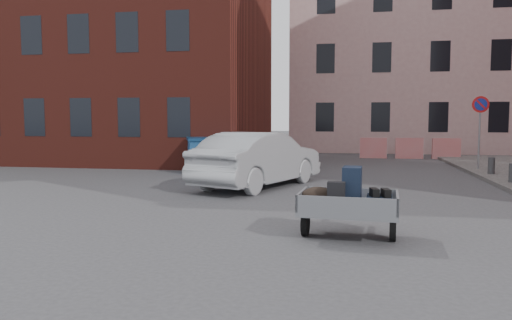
# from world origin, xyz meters

# --- Properties ---
(ground) EXTENTS (120.00, 120.00, 0.00)m
(ground) POSITION_xyz_m (0.00, 0.00, 0.00)
(ground) COLOR #38383A
(ground) RESTS_ON ground
(building_brick) EXTENTS (12.00, 10.00, 14.00)m
(building_brick) POSITION_xyz_m (-9.00, 13.00, 7.00)
(building_brick) COLOR #591E16
(building_brick) RESTS_ON ground
(building_pink) EXTENTS (16.00, 8.00, 14.00)m
(building_pink) POSITION_xyz_m (6.00, 22.00, 7.00)
(building_pink) COLOR #BD9391
(building_pink) RESTS_ON ground
(far_building) EXTENTS (6.00, 6.00, 8.00)m
(far_building) POSITION_xyz_m (-20.00, 22.00, 4.00)
(far_building) COLOR maroon
(far_building) RESTS_ON ground
(no_parking_sign) EXTENTS (0.60, 0.09, 2.65)m
(no_parking_sign) POSITION_xyz_m (6.00, 9.48, 2.01)
(no_parking_sign) COLOR gray
(no_parking_sign) RESTS_ON sidewalk
(barriers) EXTENTS (4.70, 0.18, 1.00)m
(barriers) POSITION_xyz_m (4.20, 15.00, 0.50)
(barriers) COLOR red
(barriers) RESTS_ON ground
(trailer) EXTENTS (1.68, 1.86, 1.20)m
(trailer) POSITION_xyz_m (1.26, -1.60, 0.61)
(trailer) COLOR black
(trailer) RESTS_ON ground
(dumpster) EXTENTS (3.40, 2.54, 1.28)m
(dumpster) POSITION_xyz_m (-2.98, 7.69, 0.64)
(dumpster) COLOR navy
(dumpster) RESTS_ON ground
(silver_car) EXTENTS (3.35, 5.10, 1.59)m
(silver_car) POSITION_xyz_m (-1.27, 4.21, 0.79)
(silver_car) COLOR #989B9F
(silver_car) RESTS_ON ground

